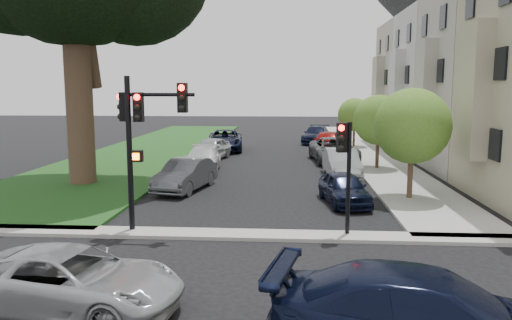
# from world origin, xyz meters

# --- Properties ---
(ground) EXTENTS (140.00, 140.00, 0.00)m
(ground) POSITION_xyz_m (0.00, 0.00, 0.00)
(ground) COLOR black
(ground) RESTS_ON ground
(grass_strip) EXTENTS (8.00, 44.00, 0.12)m
(grass_strip) POSITION_xyz_m (-9.00, 24.00, 0.06)
(grass_strip) COLOR #1D4419
(grass_strip) RESTS_ON ground
(sidewalk_right) EXTENTS (3.50, 44.00, 0.12)m
(sidewalk_right) POSITION_xyz_m (6.75, 24.00, 0.06)
(sidewalk_right) COLOR #989898
(sidewalk_right) RESTS_ON ground
(sidewalk_cross) EXTENTS (60.00, 1.00, 0.12)m
(sidewalk_cross) POSITION_xyz_m (0.00, 2.00, 0.06)
(sidewalk_cross) COLOR #989898
(sidewalk_cross) RESTS_ON ground
(house_b) EXTENTS (7.70, 7.55, 15.97)m
(house_b) POSITION_xyz_m (12.45, 15.50, 6.93)
(house_b) COLOR #B5AA9B
(house_b) RESTS_ON ground
(house_c) EXTENTS (7.70, 7.55, 15.97)m
(house_c) POSITION_xyz_m (12.45, 23.00, 6.93)
(house_c) COLOR #ADA59F
(house_c) RESTS_ON ground
(house_d) EXTENTS (7.70, 7.55, 15.97)m
(house_d) POSITION_xyz_m (12.45, 30.50, 6.93)
(house_d) COLOR gray
(house_d) RESTS_ON ground
(small_tree_a) EXTENTS (3.09, 3.09, 4.63)m
(small_tree_a) POSITION_xyz_m (6.20, 7.62, 3.08)
(small_tree_a) COLOR brown
(small_tree_a) RESTS_ON ground
(small_tree_b) EXTENTS (2.84, 2.84, 4.26)m
(small_tree_b) POSITION_xyz_m (6.20, 15.53, 2.84)
(small_tree_b) COLOR brown
(small_tree_b) RESTS_ON ground
(small_tree_c) EXTENTS (2.58, 2.58, 3.87)m
(small_tree_c) POSITION_xyz_m (6.20, 26.21, 2.58)
(small_tree_c) COLOR brown
(small_tree_c) RESTS_ON ground
(traffic_signal_main) EXTENTS (2.43, 0.63, 4.99)m
(traffic_signal_main) POSITION_xyz_m (-3.41, 2.23, 3.44)
(traffic_signal_main) COLOR black
(traffic_signal_main) RESTS_ON ground
(traffic_signal_secondary) EXTENTS (0.48, 0.39, 3.59)m
(traffic_signal_secondary) POSITION_xyz_m (2.93, 2.19, 2.51)
(traffic_signal_secondary) COLOR black
(traffic_signal_secondary) RESTS_ON ground
(car_cross_near) EXTENTS (5.01, 2.88, 1.31)m
(car_cross_near) POSITION_xyz_m (-3.26, -3.46, 0.66)
(car_cross_near) COLOR #999BA0
(car_cross_near) RESTS_ON ground
(car_cross_far) EXTENTS (5.83, 3.31, 1.59)m
(car_cross_far) POSITION_xyz_m (3.62, -5.05, 0.80)
(car_cross_far) COLOR black
(car_cross_far) RESTS_ON ground
(car_parked_0) EXTENTS (2.11, 3.96, 1.28)m
(car_parked_0) POSITION_xyz_m (3.42, 6.72, 0.64)
(car_parked_0) COLOR black
(car_parked_0) RESTS_ON ground
(car_parked_1) EXTENTS (1.77, 4.55, 1.48)m
(car_parked_1) POSITION_xyz_m (3.92, 12.88, 0.74)
(car_parked_1) COLOR #999BA0
(car_parked_1) RESTS_ON ground
(car_parked_2) EXTENTS (3.11, 5.76, 1.54)m
(car_parked_2) POSITION_xyz_m (3.99, 18.26, 0.77)
(car_parked_2) COLOR #3F4247
(car_parked_2) RESTS_ON ground
(car_parked_3) EXTENTS (2.78, 5.01, 1.61)m
(car_parked_3) POSITION_xyz_m (3.92, 22.69, 0.81)
(car_parked_3) COLOR maroon
(car_parked_3) RESTS_ON ground
(car_parked_4) EXTENTS (2.89, 5.27, 1.45)m
(car_parked_4) POSITION_xyz_m (3.44, 29.21, 0.72)
(car_parked_4) COLOR black
(car_parked_4) RESTS_ON ground
(car_parked_5) EXTENTS (2.37, 4.56, 1.43)m
(car_parked_5) POSITION_xyz_m (-3.49, 8.97, 0.71)
(car_parked_5) COLOR #3F4247
(car_parked_5) RESTS_ON ground
(car_parked_6) EXTENTS (2.25, 4.80, 1.35)m
(car_parked_6) POSITION_xyz_m (-3.61, 14.06, 0.68)
(car_parked_6) COLOR silver
(car_parked_6) RESTS_ON ground
(car_parked_7) EXTENTS (2.51, 4.48, 1.44)m
(car_parked_7) POSITION_xyz_m (-3.91, 18.76, 0.72)
(car_parked_7) COLOR #999BA0
(car_parked_7) RESTS_ON ground
(car_parked_8) EXTENTS (3.09, 5.80, 1.55)m
(car_parked_8) POSITION_xyz_m (-3.64, 23.70, 0.77)
(car_parked_8) COLOR black
(car_parked_8) RESTS_ON ground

